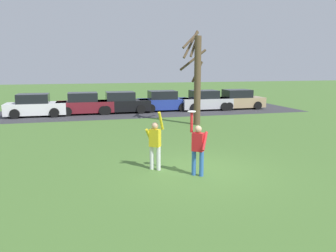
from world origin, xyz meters
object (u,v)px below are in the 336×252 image
object	(u,v)px
parked_car_maroon	(85,104)
bare_tree_tall	(197,76)
parked_car_tan	(238,100)
parked_car_black	(122,103)
person_catcher	(198,146)
parked_car_blue	(164,102)
parked_car_white	(35,106)
frisbee_disc	(192,111)
parked_car_silver	(205,101)
person_defender	(155,142)

from	to	relation	value
parked_car_maroon	bare_tree_tall	size ratio (longest dim) A/B	0.73
parked_car_tan	parked_car_black	bearing A→B (deg)	-179.88
parked_car_black	parked_car_tan	distance (m)	9.67
person_catcher	parked_car_blue	distance (m)	16.16
parked_car_black	bare_tree_tall	distance (m)	7.69
parked_car_white	parked_car_tan	distance (m)	15.81
frisbee_disc	parked_car_blue	distance (m)	16.11
parked_car_silver	parked_car_maroon	bearing A→B (deg)	179.73
bare_tree_tall	parked_car_silver	bearing A→B (deg)	64.24
parked_car_black	parked_car_blue	distance (m)	3.37
person_catcher	person_defender	size ratio (longest dim) A/B	1.02
frisbee_disc	parked_car_white	world-z (taller)	frisbee_disc
parked_car_maroon	parked_car_blue	size ratio (longest dim) A/B	1.00
person_defender	parked_car_black	bearing A→B (deg)	126.32
person_catcher	bare_tree_tall	world-z (taller)	bare_tree_tall
parked_car_blue	parked_car_silver	bearing A→B (deg)	-6.27
parked_car_black	parked_car_maroon	bearing A→B (deg)	-179.65
parked_car_maroon	parked_car_silver	distance (m)	9.47
parked_car_silver	parked_car_tan	world-z (taller)	same
parked_car_blue	bare_tree_tall	bearing A→B (deg)	-86.47
person_defender	frisbee_disc	xyz separation A→B (m)	(1.02, -0.83, 1.11)
person_defender	parked_car_white	world-z (taller)	person_defender
person_defender	parked_car_tan	size ratio (longest dim) A/B	0.50
parked_car_white	parked_car_black	distance (m)	6.15
frisbee_disc	parked_car_black	size ratio (longest dim) A/B	0.06
frisbee_disc	parked_car_black	world-z (taller)	frisbee_disc
person_defender	parked_car_tan	bearing A→B (deg)	93.68
parked_car_maroon	bare_tree_tall	bearing A→B (deg)	-44.11
frisbee_disc	bare_tree_tall	xyz separation A→B (m)	(3.44, 9.09, 0.81)
parked_car_maroon	parked_car_blue	world-z (taller)	same
person_catcher	parked_car_maroon	xyz separation A→B (m)	(-3.18, 15.63, -0.25)
parked_car_black	parked_car_silver	distance (m)	6.71
person_catcher	parked_car_silver	xyz separation A→B (m)	(6.28, 15.48, -0.25)
person_defender	parked_car_silver	size ratio (longest dim) A/B	0.50
frisbee_disc	bare_tree_tall	bearing A→B (deg)	69.28
parked_car_white	person_catcher	bearing A→B (deg)	-66.17
parked_car_black	parked_car_blue	world-z (taller)	same
parked_car_blue	bare_tree_tall	xyz separation A→B (m)	(0.33, -6.65, 2.17)
parked_car_blue	parked_car_black	bearing A→B (deg)	-174.77
parked_car_tan	bare_tree_tall	distance (m)	8.94
parked_car_maroon	parked_car_tan	size ratio (longest dim) A/B	1.00
person_catcher	parked_car_silver	size ratio (longest dim) A/B	0.50
frisbee_disc	parked_car_white	distance (m)	16.55
parked_car_black	parked_car_silver	bearing A→B (deg)	-0.52
person_defender	bare_tree_tall	xyz separation A→B (m)	(4.46, 8.26, 1.92)
person_catcher	parked_car_tan	world-z (taller)	person_catcher
person_defender	parked_car_white	distance (m)	15.35
person_catcher	parked_car_black	size ratio (longest dim) A/B	0.50
frisbee_disc	parked_car_blue	size ratio (longest dim) A/B	0.06
person_catcher	parked_car_tan	xyz separation A→B (m)	(9.24, 15.53, -0.25)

